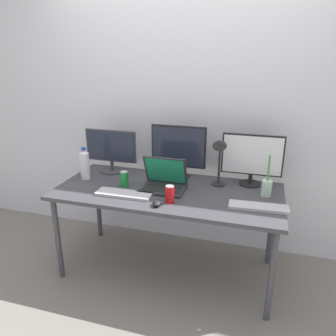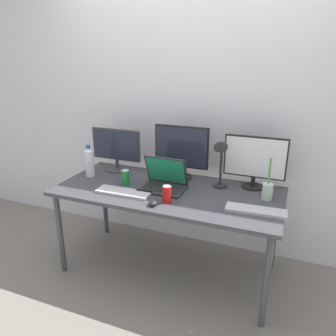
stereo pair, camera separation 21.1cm
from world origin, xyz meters
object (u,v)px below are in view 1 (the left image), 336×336
Objects in this scene: keyboard_main at (124,194)px; desk_lamp at (219,153)px; monitor_left at (111,150)px; monitor_right at (252,158)px; soda_can_by_laptop at (124,179)px; bamboo_vase at (267,187)px; soda_can_near_keyboard at (170,194)px; laptop_silver at (164,182)px; keyboard_aux at (258,207)px; water_bottle at (85,164)px; mouse_by_keyboard at (157,203)px; monitor_center at (178,150)px; work_desk at (168,196)px.

desk_lamp reaches higher than keyboard_main.
monitor_right is at bearing 1.47° from monitor_left.
monitor_left is 0.97m from desk_lamp.
soda_can_by_laptop is 0.40× the size of bamboo_vase.
soda_can_near_keyboard is at bearing -154.49° from bamboo_vase.
keyboard_main is at bearing -163.90° from bamboo_vase.
laptop_silver is 0.85× the size of keyboard_aux.
monitor_right is 1.52× the size of bamboo_vase.
monitor_left reaches higher than water_bottle.
mouse_by_keyboard is 0.45m from soda_can_by_laptop.
monitor_left reaches higher than bamboo_vase.
laptop_silver is 0.32m from soda_can_by_laptop.
laptop_silver reaches higher than keyboard_aux.
soda_can_near_keyboard is (0.07, -0.50, -0.18)m from monitor_center.
work_desk is 4.33× the size of keyboard_aux.
mouse_by_keyboard is (0.29, -0.10, 0.01)m from keyboard_main.
keyboard_aux is 1.28× the size of bamboo_vase.
water_bottle is at bearing 152.09° from keyboard_main.
monitor_center is 3.70× the size of soda_can_by_laptop.
monitor_left is at bearing 173.14° from bamboo_vase.
bamboo_vase is (1.34, -0.16, -0.13)m from monitor_left.
laptop_silver is 0.49m from desk_lamp.
soda_can_near_keyboard reaches higher than mouse_by_keyboard.
monitor_right reaches higher than bamboo_vase.
water_bottle is 2.18× the size of soda_can_by_laptop.
keyboard_aux is at bearing 8.20° from mouse_by_keyboard.
monitor_center reaches higher than desk_lamp.
desk_lamp reaches higher than monitor_left.
laptop_silver is 0.25m from soda_can_near_keyboard.
water_bottle is at bearing 151.51° from mouse_by_keyboard.
soda_can_near_keyboard is at bearing -136.33° from monitor_right.
monitor_right is at bearing 98.07° from keyboard_aux.
mouse_by_keyboard is at bearing -89.92° from monitor_center.
monitor_left is 3.73× the size of soda_can_near_keyboard.
keyboard_aux is 4.19× the size of mouse_by_keyboard.
keyboard_aux is (1.29, -0.40, -0.19)m from monitor_left.
monitor_center is 0.84m from keyboard_aux.
desk_lamp reaches higher than mouse_by_keyboard.
bamboo_vase reaches higher than soda_can_near_keyboard.
water_bottle reaches higher than keyboard_main.
bamboo_vase is at bearing 6.78° from laptop_silver.
soda_can_by_laptop is (-0.36, -0.03, 0.12)m from work_desk.
monitor_right reaches higher than monitor_left.
mouse_by_keyboard is (-0.60, -0.59, -0.21)m from monitor_right.
bamboo_vase reaches higher than work_desk.
work_desk is 4.17× the size of desk_lamp.
monitor_left is 0.59m from keyboard_main.
monitor_center is at bearing 18.68° from water_bottle.
soda_can_by_laptop is at bearing -49.80° from monitor_left.
monitor_center reaches higher than laptop_silver.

